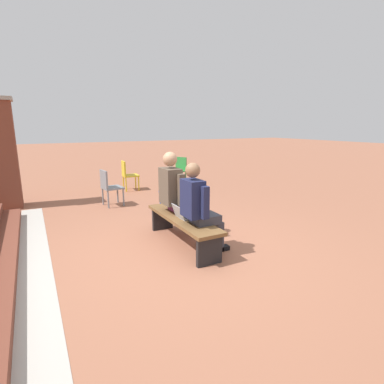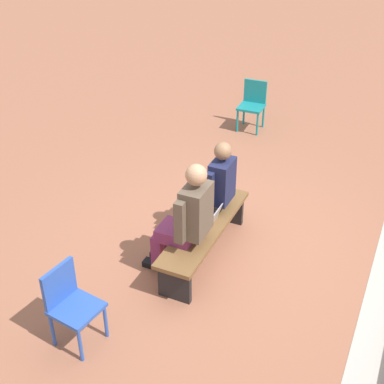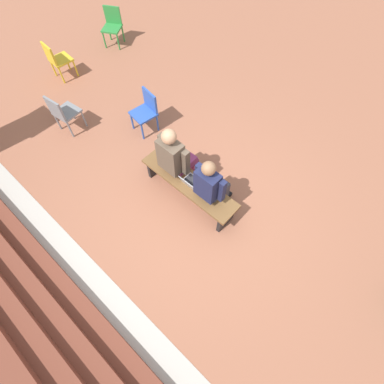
{
  "view_description": "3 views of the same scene",
  "coord_description": "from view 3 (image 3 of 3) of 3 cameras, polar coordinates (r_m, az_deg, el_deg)",
  "views": [
    {
      "loc": [
        -3.68,
        1.8,
        1.83
      ],
      "look_at": [
        0.7,
        -0.57,
        0.71
      ],
      "focal_mm": 28.0,
      "sensor_mm": 36.0,
      "label": 1
    },
    {
      "loc": [
        4.91,
        1.8,
        4.04
      ],
      "look_at": [
        0.45,
        -0.25,
        0.98
      ],
      "focal_mm": 50.0,
      "sensor_mm": 36.0,
      "label": 2
    },
    {
      "loc": [
        -1.58,
        1.8,
        4.51
      ],
      "look_at": [
        -0.13,
        0.2,
        1.01
      ],
      "focal_mm": 28.0,
      "sensor_mm": 36.0,
      "label": 3
    }
  ],
  "objects": [
    {
      "name": "laptop",
      "position": [
        4.8,
        -0.17,
        1.82
      ],
      "size": [
        0.32,
        0.29,
        0.21
      ],
      "color": "#9EA0A5",
      "rests_on": "bench"
    },
    {
      "name": "plastic_chair_near_bench_left",
      "position": [
        6.36,
        -23.41,
        13.84
      ],
      "size": [
        0.47,
        0.47,
        0.84
      ],
      "color": "gray",
      "rests_on": "ground"
    },
    {
      "name": "concrete_strip",
      "position": [
        4.87,
        -17.9,
        -16.29
      ],
      "size": [
        6.71,
        0.4,
        0.01
      ],
      "primitive_type": "cube",
      "color": "#B7B2A8",
      "rests_on": "ground"
    },
    {
      "name": "plastic_chair_near_bench_right",
      "position": [
        5.98,
        -8.72,
        15.28
      ],
      "size": [
        0.47,
        0.47,
        0.84
      ],
      "color": "#2D56B7",
      "rests_on": "ground"
    },
    {
      "name": "person_student",
      "position": [
        4.54,
        3.74,
        1.44
      ],
      "size": [
        0.54,
        0.68,
        1.33
      ],
      "color": "#383842",
      "rests_on": "ground"
    },
    {
      "name": "person_adult",
      "position": [
        4.8,
        -3.04,
        6.75
      ],
      "size": [
        0.59,
        0.75,
        1.42
      ],
      "color": "#7F2D5B",
      "rests_on": "ground"
    },
    {
      "name": "ground_plane",
      "position": [
        5.1,
        0.43,
        -3.7
      ],
      "size": [
        60.0,
        60.0,
        0.0
      ],
      "primitive_type": "plane",
      "color": "#9E6047"
    },
    {
      "name": "plastic_chair_by_pillar",
      "position": [
        8.53,
        -14.93,
        28.53
      ],
      "size": [
        0.57,
        0.57,
        0.84
      ],
      "color": "#2D893D",
      "rests_on": "ground"
    },
    {
      "name": "bench",
      "position": [
        4.95,
        -0.57,
        1.35
      ],
      "size": [
        1.8,
        0.44,
        0.45
      ],
      "color": "brown",
      "rests_on": "ground"
    },
    {
      "name": "brick_steps",
      "position": [
        4.78,
        -28.08,
        -22.74
      ],
      "size": [
        5.91,
        1.2,
        0.6
      ],
      "color": "brown",
      "rests_on": "ground"
    },
    {
      "name": "plastic_chair_far_left",
      "position": [
        7.74,
        -24.37,
        22.15
      ],
      "size": [
        0.45,
        0.45,
        0.84
      ],
      "color": "gold",
      "rests_on": "ground"
    }
  ]
}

